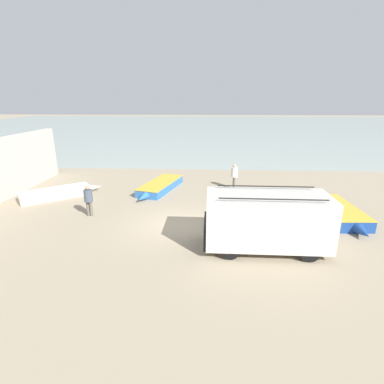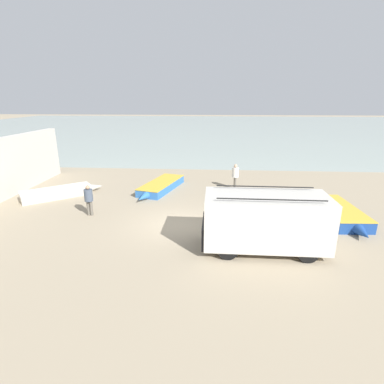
% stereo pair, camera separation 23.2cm
% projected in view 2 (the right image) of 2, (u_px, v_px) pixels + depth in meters
% --- Properties ---
extents(ground_plane, '(200.00, 200.00, 0.00)m').
position_uv_depth(ground_plane, '(176.00, 225.00, 14.64)').
color(ground_plane, gray).
extents(sea_water, '(120.00, 80.00, 0.01)m').
position_uv_depth(sea_water, '(205.00, 127.00, 64.12)').
color(sea_water, '#99A89E').
rests_on(sea_water, ground_plane).
extents(parked_van, '(4.96, 2.18, 2.45)m').
position_uv_depth(parked_van, '(265.00, 220.00, 11.97)').
color(parked_van, beige).
rests_on(parked_van, ground_plane).
extents(fishing_rowboat_0, '(4.42, 3.76, 0.58)m').
position_uv_depth(fishing_rowboat_0, '(60.00, 192.00, 18.76)').
color(fishing_rowboat_0, '#ADA89E').
rests_on(fishing_rowboat_0, ground_plane).
extents(fishing_rowboat_1, '(1.89, 5.06, 0.60)m').
position_uv_depth(fishing_rowboat_1, '(339.00, 213.00, 15.33)').
color(fishing_rowboat_1, navy).
rests_on(fishing_rowboat_1, ground_plane).
extents(fishing_rowboat_2, '(2.69, 5.48, 0.53)m').
position_uv_depth(fishing_rowboat_2, '(161.00, 186.00, 20.17)').
color(fishing_rowboat_2, '#2D66AD').
rests_on(fishing_rowboat_2, ground_plane).
extents(fisherman_0, '(0.45, 0.45, 1.72)m').
position_uv_depth(fisherman_0, '(235.00, 174.00, 20.18)').
color(fisherman_0, '#5B564C').
rests_on(fisherman_0, ground_plane).
extents(fisherman_1, '(0.43, 0.43, 1.65)m').
position_uv_depth(fisherman_1, '(89.00, 198.00, 15.60)').
color(fisherman_1, '#5B564C').
rests_on(fisherman_1, ground_plane).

